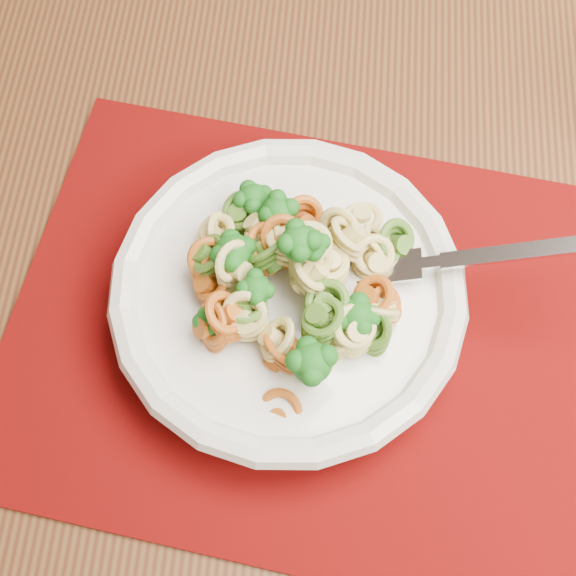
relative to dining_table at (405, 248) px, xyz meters
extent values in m
cube|color=#573718|center=(0.00, 0.00, 0.08)|extent=(1.39, 1.06, 0.04)
cube|color=#5E0504|center=(-0.11, -0.11, 0.11)|extent=(0.49, 0.44, 0.00)
cylinder|color=silver|center=(-0.12, -0.09, 0.11)|extent=(0.10, 0.10, 0.01)
cylinder|color=silver|center=(-0.12, -0.09, 0.13)|extent=(0.21, 0.21, 0.03)
torus|color=silver|center=(-0.12, -0.09, 0.14)|extent=(0.23, 0.23, 0.02)
camera|label=1|loc=(-0.15, -0.30, 0.62)|focal=50.00mm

